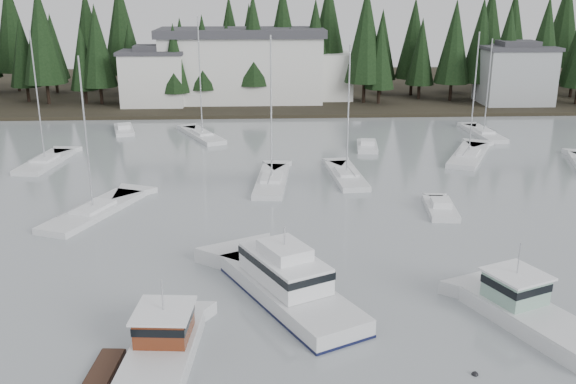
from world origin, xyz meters
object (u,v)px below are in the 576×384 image
cabin_cruiser_center (288,287)px  sailboat_0 (468,157)px  lobster_boat_brown (157,358)px  sailboat_5 (203,137)px  sailboat_6 (483,135)px  house_west (153,77)px  house_east_a (515,74)px  sailboat_9 (346,177)px  sailboat_4 (45,163)px  sailboat_7 (94,214)px  runabout_1 (441,210)px  lobster_boat_teal (532,316)px  runabout_3 (124,131)px  runabout_4 (367,148)px  sailboat_1 (272,183)px  harbor_inn (255,66)px

cabin_cruiser_center → sailboat_0: size_ratio=0.89×
lobster_boat_brown → sailboat_5: sailboat_5 is taller
sailboat_6 → house_west: bearing=61.1°
sailboat_5 → house_east_a: bearing=-91.8°
sailboat_9 → house_east_a: bearing=-43.2°
house_east_a → sailboat_4: size_ratio=0.76×
sailboat_7 → sailboat_9: bearing=-44.4°
lobster_boat_brown → runabout_1: 29.00m
house_west → house_east_a: 54.01m
sailboat_4 → lobster_boat_teal: bearing=-126.4°
runabout_3 → runabout_4: bearing=-123.7°
house_east_a → runabout_3: 57.78m
cabin_cruiser_center → sailboat_7: bearing=17.4°
cabin_cruiser_center → sailboat_5: sailboat_5 is taller
sailboat_4 → sailboat_6: (49.39, 11.05, -0.01)m
sailboat_0 → house_west: bearing=77.0°
runabout_3 → sailboat_1: bearing=-156.4°
harbor_inn → sailboat_5: sailboat_5 is taller
house_east_a → lobster_boat_teal: (-24.17, -65.41, -4.32)m
sailboat_7 → runabout_4: 32.72m
house_west → lobster_boat_brown: size_ratio=1.02×
harbor_inn → lobster_boat_brown: size_ratio=3.16×
sailboat_7 → harbor_inn: bearing=8.3°
runabout_3 → runabout_4: 30.67m
sailboat_5 → sailboat_9: sailboat_5 is taller
sailboat_4 → runabout_1: 39.96m
harbor_inn → sailboat_0: 41.65m
house_east_a → sailboat_6: (-11.09, -19.72, -4.84)m
lobster_boat_teal → runabout_4: (-2.25, 39.59, -0.45)m
lobster_boat_teal → sailboat_6: (13.09, 45.69, -0.52)m
runabout_4 → runabout_1: bearing=-166.2°
sailboat_6 → runabout_3: (-44.30, 3.99, 0.07)m
house_west → runabout_1: house_west is taller
house_west → lobster_boat_brown: house_west is taller
sailboat_6 → runabout_1: bearing=151.6°
sailboat_0 → sailboat_9: (-14.04, -7.13, 0.01)m
lobster_boat_brown → runabout_3: 54.03m
runabout_4 → sailboat_0: bearing=-105.7°
runabout_4 → sailboat_1: bearing=146.6°
sailboat_5 → runabout_3: 10.59m
lobster_boat_teal → sailboat_6: 47.53m
harbor_inn → sailboat_6: 37.26m
harbor_inn → sailboat_6: (27.87, -24.06, -5.71)m
house_east_a → lobster_boat_brown: (-43.56, -68.44, -4.39)m
house_west → runabout_4: house_west is taller
house_west → lobster_boat_teal: bearing=-65.8°
sailboat_4 → runabout_3: 15.87m
house_east_a → lobster_boat_brown: 81.25m
runabout_3 → sailboat_4: bearing=146.8°
sailboat_1 → runabout_4: bearing=-34.4°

